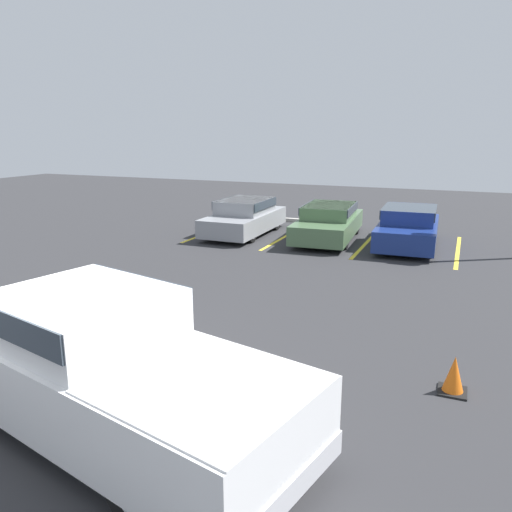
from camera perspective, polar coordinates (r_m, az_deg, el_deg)
name	(u,v)px	position (r m, az deg, el deg)	size (l,w,h in m)	color
ground_plane	(43,411)	(7.71, -23.15, -16.01)	(60.00, 60.00, 0.00)	#2D2D30
stall_stripe_a	(213,231)	(19.27, -4.90, 2.92)	(0.12, 4.73, 0.01)	yellow
stall_stripe_b	(285,237)	(18.12, 3.32, 2.23)	(0.12, 4.73, 0.01)	yellow
stall_stripe_c	(366,243)	(17.39, 12.43, 1.41)	(0.12, 4.73, 0.01)	yellow
stall_stripe_d	(458,251)	(17.14, 22.07, 0.51)	(0.12, 4.73, 0.01)	yellow
pickup_truck	(102,365)	(6.60, -17.19, -11.87)	(5.91, 3.23, 1.80)	white
parked_sedan_a	(245,216)	(18.45, -1.31, 4.60)	(1.83, 4.26, 1.29)	gray
parked_sedan_b	(329,221)	(17.73, 8.31, 3.99)	(2.10, 4.66, 1.23)	#4C6B47
parked_sedan_c	(408,226)	(17.20, 17.01, 3.30)	(1.97, 4.27, 1.30)	navy
traffic_cone	(454,376)	(8.00, 21.67, -12.62)	(0.41, 0.41, 0.57)	black
wheel_stop_curb	(287,220)	(21.27, 3.52, 4.18)	(1.94, 0.20, 0.14)	#B7B2A8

